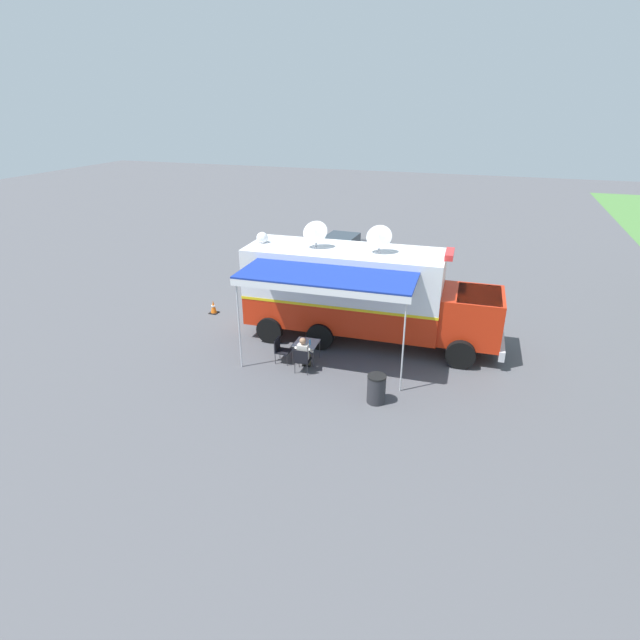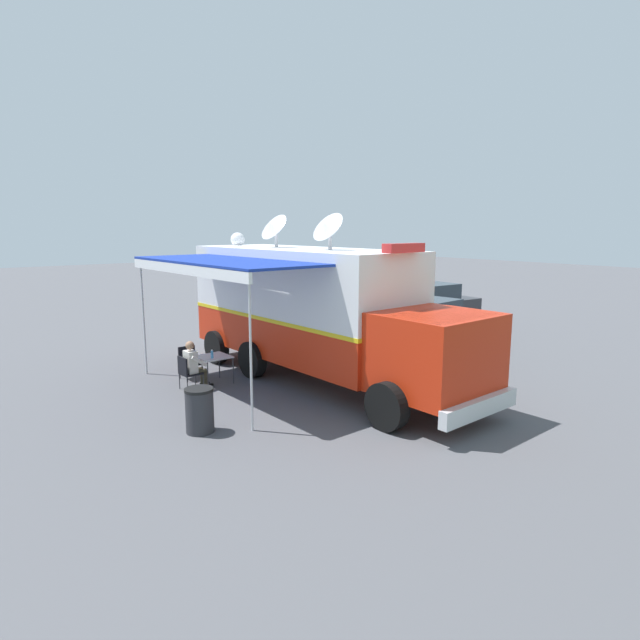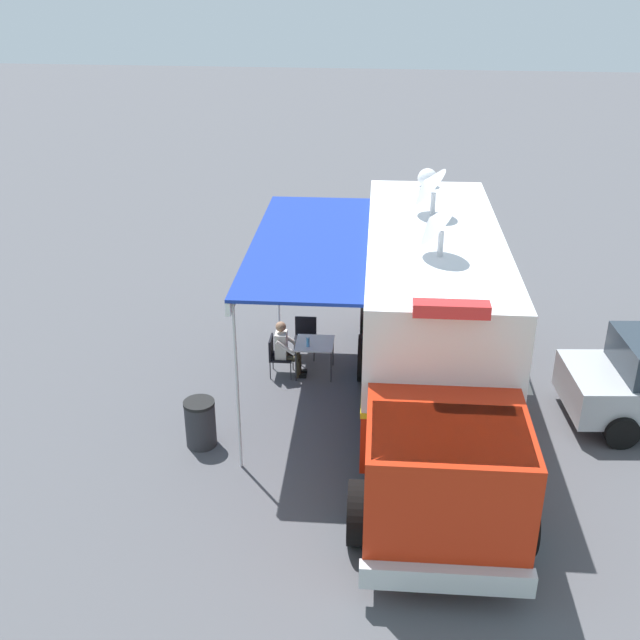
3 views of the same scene
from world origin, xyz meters
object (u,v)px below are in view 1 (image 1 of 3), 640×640
object	(u,v)px
water_bottle	(310,342)
traffic_cone	(213,307)
folding_chair_at_table	(302,359)
seated_responder	(304,353)
car_behind_truck	(381,279)
folding_table	(306,344)
command_truck	(363,292)
car_far_corner	(341,251)
folding_chair_beside_table	(280,348)
trash_bin	(376,389)

from	to	relation	value
water_bottle	traffic_cone	world-z (taller)	water_bottle
water_bottle	folding_chair_at_table	distance (m)	0.75
seated_responder	car_behind_truck	bearing A→B (deg)	172.62
folding_table	folding_chair_at_table	size ratio (longest dim) A/B	0.95
command_truck	car_far_corner	xyz separation A→B (m)	(-8.66, -3.35, -1.07)
folding_table	car_behind_truck	size ratio (longest dim) A/B	0.19
car_far_corner	command_truck	bearing A→B (deg)	21.18
command_truck	car_behind_truck	size ratio (longest dim) A/B	2.19
folding_chair_beside_table	car_far_corner	xyz separation A→B (m)	(-11.31, -1.11, 0.37)
command_truck	seated_responder	size ratio (longest dim) A/B	7.65
seated_responder	car_behind_truck	world-z (taller)	car_behind_truck
folding_chair_at_table	seated_responder	bearing A→B (deg)	-178.19
folding_table	traffic_cone	xyz separation A→B (m)	(-2.84, -5.30, -0.39)
trash_bin	traffic_cone	xyz separation A→B (m)	(-4.61, -8.18, -0.18)
trash_bin	car_far_corner	world-z (taller)	car_far_corner
folding_table	car_far_corner	size ratio (longest dim) A/B	0.19
water_bottle	seated_responder	distance (m)	0.52
folding_chair_at_table	traffic_cone	bearing A→B (deg)	-123.83
folding_table	trash_bin	size ratio (longest dim) A/B	0.91
folding_chair_beside_table	trash_bin	distance (m)	4.02
command_truck	folding_chair_at_table	xyz separation A→B (m)	(3.14, -1.26, -1.43)
water_bottle	trash_bin	world-z (taller)	water_bottle
command_truck	folding_chair_beside_table	size ratio (longest dim) A/B	10.99
traffic_cone	folding_table	bearing A→B (deg)	61.79
folding_chair_at_table	seated_responder	world-z (taller)	seated_responder
folding_table	car_far_corner	distance (m)	11.17
water_bottle	trash_bin	bearing A→B (deg)	58.68
folding_chair_at_table	folding_chair_beside_table	distance (m)	1.10
folding_chair_at_table	traffic_cone	world-z (taller)	folding_chair_at_table
traffic_cone	car_behind_truck	xyz separation A→B (m)	(-4.21, 6.42, 0.60)
command_truck	water_bottle	xyz separation A→B (m)	(2.46, -1.22, -1.11)
trash_bin	traffic_cone	size ratio (longest dim) A/B	1.57
folding_chair_at_table	seated_responder	size ratio (longest dim) A/B	0.70
command_truck	seated_responder	distance (m)	3.46
folding_table	folding_chair_beside_table	world-z (taller)	folding_chair_beside_table
trash_bin	folding_chair_beside_table	bearing A→B (deg)	-111.37
water_bottle	folding_table	bearing A→B (deg)	-124.61
seated_responder	trash_bin	distance (m)	3.00
car_behind_truck	traffic_cone	bearing A→B (deg)	-56.76
seated_responder	car_far_corner	bearing A→B (deg)	-169.78
traffic_cone	folding_chair_beside_table	bearing A→B (deg)	54.68
traffic_cone	car_far_corner	xyz separation A→B (m)	(-8.16, 3.33, 0.60)
trash_bin	folding_table	bearing A→B (deg)	-121.53
traffic_cone	car_behind_truck	bearing A→B (deg)	123.24
folding_table	car_behind_truck	xyz separation A→B (m)	(-7.05, 1.12, 0.21)
folding_chair_beside_table	trash_bin	world-z (taller)	trash_bin
water_bottle	trash_bin	size ratio (longest dim) A/B	0.25
folding_chair_at_table	folding_chair_beside_table	size ratio (longest dim) A/B	1.00
folding_chair_beside_table	car_far_corner	bearing A→B (deg)	-174.38
water_bottle	folding_chair_at_table	xyz separation A→B (m)	(0.68, -0.04, -0.32)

